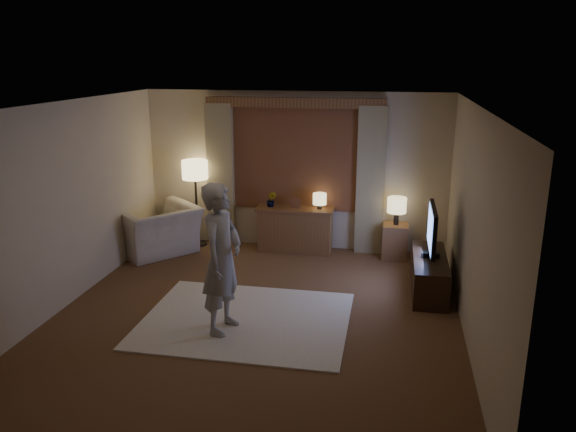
% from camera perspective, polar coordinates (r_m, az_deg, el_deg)
% --- Properties ---
extents(room, '(5.04, 5.54, 2.64)m').
position_cam_1_polar(room, '(7.14, -2.42, 1.34)').
color(room, brown).
rests_on(room, ground).
extents(rug, '(2.50, 2.00, 0.02)m').
position_cam_1_polar(rug, '(7.04, -4.30, -10.46)').
color(rug, white).
rests_on(rug, floor).
extents(sideboard, '(1.20, 0.40, 0.70)m').
position_cam_1_polar(sideboard, '(9.29, 0.73, -1.49)').
color(sideboard, brown).
rests_on(sideboard, floor).
extents(picture_frame, '(0.16, 0.02, 0.20)m').
position_cam_1_polar(picture_frame, '(9.16, 0.74, 1.20)').
color(picture_frame, brown).
rests_on(picture_frame, sideboard).
extents(plant, '(0.17, 0.13, 0.30)m').
position_cam_1_polar(plant, '(9.22, -1.71, 1.62)').
color(plant, '#999999').
rests_on(plant, sideboard).
extents(table_lamp_sideboard, '(0.22, 0.22, 0.30)m').
position_cam_1_polar(table_lamp_sideboard, '(9.08, 3.23, 1.68)').
color(table_lamp_sideboard, black).
rests_on(table_lamp_sideboard, sideboard).
extents(floor_lamp, '(0.43, 0.43, 1.47)m').
position_cam_1_polar(floor_lamp, '(9.50, -9.43, 4.19)').
color(floor_lamp, black).
rests_on(floor_lamp, floor).
extents(armchair, '(1.58, 1.60, 0.78)m').
position_cam_1_polar(armchair, '(9.42, -13.15, -1.40)').
color(armchair, beige).
rests_on(armchair, floor).
extents(side_table, '(0.40, 0.40, 0.56)m').
position_cam_1_polar(side_table, '(9.14, 10.80, -2.54)').
color(side_table, brown).
rests_on(side_table, floor).
extents(table_lamp_side, '(0.30, 0.30, 0.44)m').
position_cam_1_polar(table_lamp_side, '(8.97, 11.00, 1.02)').
color(table_lamp_side, black).
rests_on(table_lamp_side, side_table).
extents(tv_stand, '(0.45, 1.40, 0.50)m').
position_cam_1_polar(tv_stand, '(7.98, 14.13, -5.75)').
color(tv_stand, black).
rests_on(tv_stand, floor).
extents(tv, '(0.24, 0.97, 0.70)m').
position_cam_1_polar(tv, '(7.77, 14.43, -1.37)').
color(tv, black).
rests_on(tv, tv_stand).
extents(person, '(0.53, 0.71, 1.77)m').
position_cam_1_polar(person, '(6.47, -6.75, -4.32)').
color(person, '#AFA8A1').
rests_on(person, rug).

